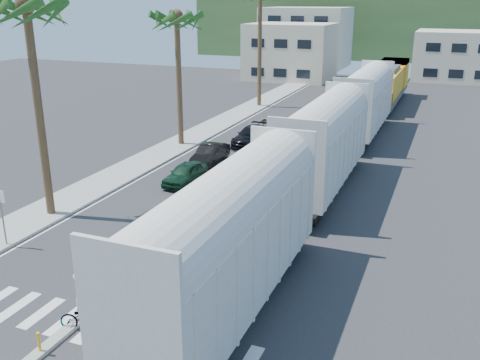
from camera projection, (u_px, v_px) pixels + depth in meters
The scene contains 16 objects.
ground at pixel (110, 296), 21.55m from camera, with size 140.00×140.00×0.00m, color #28282B.
sidewalk at pixel (195, 136), 46.49m from camera, with size 3.00×90.00×0.15m, color gray.
rails at pixel (357, 143), 44.41m from camera, with size 1.56×100.00×0.06m.
median at pixel (269, 161), 39.07m from camera, with size 0.45×60.00×0.85m.
crosswalk at pixel (78, 322), 19.78m from camera, with size 14.00×2.20×0.01m, color silver.
lane_markings at pixel (264, 143), 44.29m from camera, with size 9.42×90.00×0.01m.
freight_train at pixel (343, 126), 37.53m from camera, with size 3.00×60.94×5.85m.
palm_trees at pixel (183, 7), 40.87m from camera, with size 3.50×37.20×13.75m.
street_sign at pixel (1, 209), 25.23m from camera, with size 0.60×0.08×3.00m.
buildings at pixel (336, 45), 85.42m from camera, with size 38.00×27.00×10.00m.
hillside at pixel (397, 27), 107.57m from camera, with size 80.00×20.00×12.00m, color #385628.
car_lead at pixel (185, 174), 34.46m from camera, with size 1.78×4.07×1.37m, color black.
car_second at pixel (210, 154), 38.54m from camera, with size 1.72×4.43×1.44m, color black.
car_third at pixel (251, 136), 43.91m from camera, with size 2.15×4.98×1.43m, color black.
car_rear at pixel (268, 125), 47.57m from camera, with size 2.36×4.91×1.35m, color #AFB2B4.
cyclist at pixel (85, 312), 19.15m from camera, with size 1.84×2.30×2.28m.
Camera 1 is at (11.87, -15.60, 11.37)m, focal length 40.00 mm.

